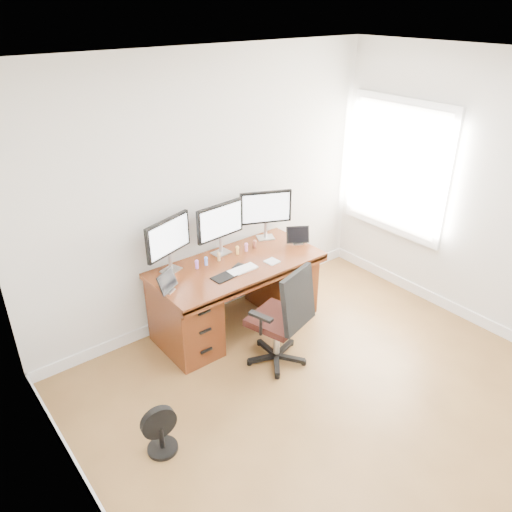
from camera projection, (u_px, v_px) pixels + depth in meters
ground at (373, 430)px, 3.97m from camera, size 4.50×4.50×0.00m
back_wall at (209, 192)px, 4.91m from camera, size 4.00×0.10×2.70m
desk at (236, 292)px, 5.05m from camera, size 1.70×0.80×0.75m
office_chair at (281, 332)px, 4.56m from camera, size 0.66×0.66×1.01m
floor_fan at (161, 431)px, 3.71m from camera, size 0.28×0.23×0.40m
monitor_left at (168, 239)px, 4.58m from camera, size 0.53×0.21×0.53m
monitor_center at (220, 223)px, 4.90m from camera, size 0.55×0.15×0.53m
monitor_right at (266, 209)px, 5.22m from camera, size 0.51×0.26×0.53m
tablet_left at (168, 283)px, 4.36m from camera, size 0.24×0.18×0.19m
tablet_right at (298, 236)px, 5.22m from camera, size 0.24×0.18×0.19m
keyboard at (243, 269)px, 4.74m from camera, size 0.29×0.13×0.01m
trackpad at (272, 262)px, 4.89m from camera, size 0.13×0.13×0.01m
drawing_tablet at (224, 277)px, 4.62m from camera, size 0.23×0.16×0.01m
phone at (238, 266)px, 4.81m from camera, size 0.14×0.11×0.01m
figurine_purple at (197, 264)px, 4.75m from camera, size 0.04×0.04×0.09m
figurine_blue at (206, 260)px, 4.81m from camera, size 0.04×0.04×0.09m
figurine_yellow at (219, 256)px, 4.89m from camera, size 0.04×0.04×0.09m
figurine_orange at (237, 250)px, 5.02m from camera, size 0.04×0.04×0.09m
figurine_pink at (246, 246)px, 5.08m from camera, size 0.04×0.04×0.09m
figurine_brown at (255, 244)px, 5.14m from camera, size 0.04×0.04×0.09m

